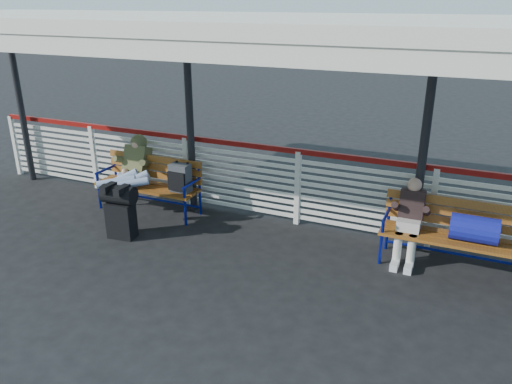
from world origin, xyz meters
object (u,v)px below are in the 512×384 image
at_px(luggage_stack, 120,209).
at_px(bench_right, 463,229).
at_px(traveler_man, 128,176).
at_px(bench_left, 159,179).
at_px(companion_person, 409,220).

distance_m(luggage_stack, bench_right, 4.78).
distance_m(bench_right, traveler_man, 5.03).
distance_m(bench_left, bench_right, 4.67).
relative_size(bench_right, companion_person, 1.57).
distance_m(bench_left, traveler_man, 0.50).
xyz_separation_m(bench_left, companion_person, (4.00, -0.03, 0.00)).
height_order(luggage_stack, bench_left, bench_left).
distance_m(bench_left, companion_person, 4.00).
bearing_deg(bench_left, luggage_stack, -89.83).
bearing_deg(bench_left, companion_person, -0.46).
height_order(bench_right, companion_person, companion_person).
bearing_deg(companion_person, traveler_man, -175.87).
relative_size(luggage_stack, bench_left, 0.46).
bearing_deg(luggage_stack, traveler_man, 110.36).
xyz_separation_m(bench_right, companion_person, (-0.67, -0.01, 0.00)).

